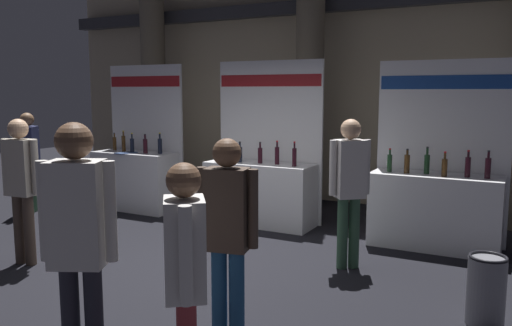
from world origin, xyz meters
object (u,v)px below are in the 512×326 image
visitor_5 (350,181)px  visitor_7 (29,153)px  exhibitor_booth_1 (261,185)px  exhibitor_booth_0 (137,174)px  visitor_0 (21,180)px  exhibitor_booth_2 (435,202)px  visitor_2 (185,271)px  trash_bin (486,290)px  visitor_3 (227,228)px  visitor_1 (78,233)px

visitor_5 → visitor_7: (-5.60, 0.20, -0.02)m
exhibitor_booth_1 → visitor_7: 3.97m
exhibitor_booth_0 → visitor_0: (0.78, -2.92, 0.40)m
exhibitor_booth_1 → visitor_7: exhibitor_booth_1 is taller
exhibitor_booth_2 → visitor_2: (-0.79, -4.47, 0.34)m
visitor_0 → trash_bin: bearing=-177.3°
visitor_3 → visitor_5: size_ratio=0.97×
visitor_2 → visitor_7: 6.50m
exhibitor_booth_1 → visitor_0: exhibitor_booth_1 is taller
exhibitor_booth_1 → visitor_2: size_ratio=1.55×
visitor_0 → exhibitor_booth_1: bearing=-124.2°
visitor_1 → visitor_5: 3.36m
exhibitor_booth_0 → visitor_0: 3.05m
trash_bin → visitor_0: 5.07m
exhibitor_booth_1 → exhibitor_booth_0: bearing=-178.0°
exhibitor_booth_0 → visitor_2: 6.09m
visitor_1 → visitor_5: bearing=-129.7°
visitor_0 → visitor_3: 3.25m
exhibitor_booth_0 → visitor_0: size_ratio=1.44×
exhibitor_booth_2 → visitor_1: 4.86m
visitor_7 → visitor_1: bearing=21.2°
visitor_2 → visitor_3: bearing=156.8°
exhibitor_booth_2 → trash_bin: exhibitor_booth_2 is taller
exhibitor_booth_0 → exhibitor_booth_1: size_ratio=0.99×
trash_bin → visitor_0: bearing=-171.1°
trash_bin → visitor_7: visitor_7 is taller
visitor_7 → exhibitor_booth_0: bearing=94.6°
exhibitor_booth_1 → visitor_1: exhibitor_booth_1 is taller
visitor_3 → visitor_7: (-5.36, 2.50, 0.03)m
visitor_1 → visitor_2: (0.78, 0.11, -0.17)m
visitor_7 → trash_bin: bearing=48.5°
exhibitor_booth_0 → visitor_5: (4.21, -1.27, 0.41)m
trash_bin → visitor_0: size_ratio=0.36×
exhibitor_booth_0 → visitor_5: size_ratio=1.44×
exhibitor_booth_2 → visitor_2: bearing=-100.0°
exhibitor_booth_1 → visitor_0: bearing=-118.1°
visitor_0 → visitor_3: visitor_0 is taller
exhibitor_booth_1 → visitor_1: bearing=-77.6°
exhibitor_booth_2 → visitor_7: (-6.35, -1.11, 0.41)m
trash_bin → visitor_3: (-1.78, -1.42, 0.67)m
trash_bin → visitor_3: size_ratio=0.37×
exhibitor_booth_0 → exhibitor_booth_2: (4.97, 0.05, -0.01)m
visitor_3 → trash_bin: bearing=-153.0°
visitor_2 → exhibitor_booth_0: bearing=-173.7°
visitor_3 → exhibitor_booth_1: bearing=-78.1°
exhibitor_booth_2 → visitor_1: bearing=-108.9°
exhibitor_booth_0 → visitor_5: exhibitor_booth_0 is taller
exhibitor_booth_0 → exhibitor_booth_2: size_ratio=1.02×
exhibitor_booth_2 → trash_bin: 2.34m
visitor_3 → exhibitor_booth_0: bearing=-53.5°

